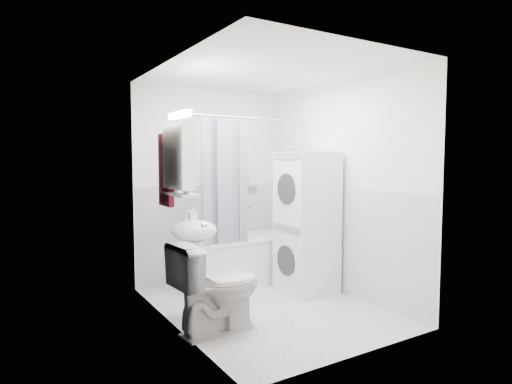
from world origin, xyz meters
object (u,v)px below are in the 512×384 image
sink (195,246)px  washer_dryer (306,222)px  toilet (217,287)px  bathtub (247,256)px

sink → washer_dryer: size_ratio=0.65×
sink → toilet: sink is taller
washer_dryer → bathtub: bearing=119.9°
toilet → sink: bearing=-0.0°
bathtub → sink: bearing=-141.8°
bathtub → washer_dryer: (0.38, -0.71, 0.49)m
bathtub → sink: sink is taller
washer_dryer → toilet: bearing=-157.8°
sink → toilet: bearing=-85.2°
sink → toilet: 0.50m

